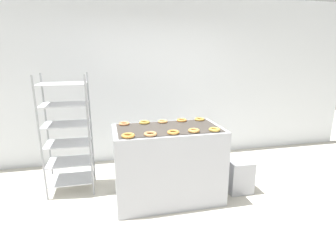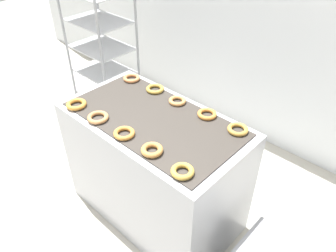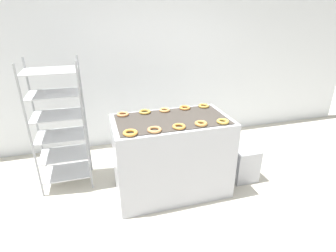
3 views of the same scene
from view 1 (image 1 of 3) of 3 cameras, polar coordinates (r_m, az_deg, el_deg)
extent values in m
plane|color=beige|center=(3.10, 2.81, -20.91)|extent=(14.00, 14.00, 0.00)
cube|color=silver|center=(4.60, -4.34, 9.78)|extent=(8.00, 0.05, 2.80)
cube|color=#A8AAB2|center=(3.38, 0.00, -8.29)|extent=(1.34, 0.74, 0.95)
cube|color=#38332D|center=(3.22, 0.00, -0.41)|extent=(1.23, 0.65, 0.01)
cube|color=#262628|center=(3.12, 8.06, -6.71)|extent=(0.12, 0.07, 0.10)
cylinder|color=gray|center=(3.58, -26.06, -3.02)|extent=(0.02, 0.02, 1.60)
cylinder|color=gray|center=(3.49, -16.73, -2.53)|extent=(0.02, 0.02, 1.60)
cylinder|color=gray|center=(3.98, -24.77, -1.15)|extent=(0.02, 0.02, 1.60)
cylinder|color=gray|center=(3.90, -16.40, -0.67)|extent=(0.02, 0.02, 1.60)
cube|color=#B7BABF|center=(3.95, -20.14, -10.74)|extent=(0.58, 0.43, 0.01)
cube|color=#B7BABF|center=(3.85, -20.49, -7.20)|extent=(0.58, 0.43, 0.01)
cube|color=#B7BABF|center=(3.76, -20.86, -3.48)|extent=(0.58, 0.43, 0.01)
cube|color=#B7BABF|center=(3.69, -21.23, 0.40)|extent=(0.58, 0.43, 0.01)
cube|color=#B7BABF|center=(3.64, -21.62, 4.41)|extent=(0.58, 0.43, 0.01)
cube|color=#B7BABF|center=(3.60, -22.02, 8.52)|extent=(0.58, 0.43, 0.01)
cube|color=#A8AAB2|center=(3.82, 14.86, -10.19)|extent=(0.32, 0.39, 0.44)
torus|color=orange|center=(2.88, -8.68, -2.05)|extent=(0.15, 0.15, 0.03)
torus|color=tan|center=(2.92, -3.86, -1.73)|extent=(0.15, 0.15, 0.03)
torus|color=#CC8538|center=(2.98, 1.19, -1.36)|extent=(0.14, 0.14, 0.03)
torus|color=#C18440|center=(3.05, 5.65, -0.99)|extent=(0.14, 0.14, 0.03)
torus|color=gold|center=(3.13, 10.07, -0.76)|extent=(0.13, 0.13, 0.03)
torus|color=#D1824D|center=(3.40, -9.51, 0.52)|extent=(0.14, 0.14, 0.03)
torus|color=#BA933C|center=(3.43, -5.15, 0.80)|extent=(0.14, 0.14, 0.03)
torus|color=tan|center=(3.46, -1.15, 0.99)|extent=(0.13, 0.13, 0.03)
torus|color=orange|center=(3.54, 3.00, 1.27)|extent=(0.14, 0.14, 0.03)
torus|color=#BE8E3C|center=(3.61, 6.88, 1.48)|extent=(0.14, 0.14, 0.03)
camera|label=2|loc=(2.73, 38.72, 21.46)|focal=35.00mm
camera|label=3|loc=(0.49, -32.59, 43.91)|focal=28.00mm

